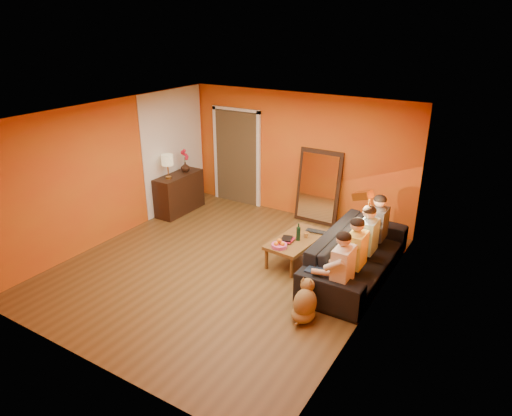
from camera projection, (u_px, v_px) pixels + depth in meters
The scene contains 27 objects.
room_shell at pixel (234, 190), 7.56m from camera, with size 5.00×5.50×2.60m.
white_accent at pixel (174, 150), 9.85m from camera, with size 0.02×1.90×2.58m, color white.
doorway_recess at pixel (240, 156), 10.32m from camera, with size 1.06×0.30×2.10m, color #3F2D19.
door_jamb_left at pixel (216, 154), 10.50m from camera, with size 0.08×0.06×2.20m, color white.
door_jamb_right at pixel (258, 161), 9.95m from camera, with size 0.08×0.06×2.20m, color white.
door_header at pixel (236, 110), 9.82m from camera, with size 1.22×0.06×0.08m, color white.
mirror_frame at pixel (319, 187), 9.29m from camera, with size 0.92×0.06×1.52m, color black.
mirror_glass at pixel (318, 187), 9.26m from camera, with size 0.78×0.02×1.36m, color white.
sideboard at pixel (179, 193), 9.90m from camera, with size 0.44×1.18×0.85m, color black.
table_lamp at pixel (168, 167), 9.41m from camera, with size 0.24×0.24×0.51m, color beige, non-canonical shape.
sofa at pixel (357, 255), 7.40m from camera, with size 1.01×2.57×0.75m, color black.
coffee_table at pixel (296, 249), 7.94m from camera, with size 0.62×1.22×0.42m, color brown, non-canonical shape.
floor_lamp at pixel (366, 235), 7.29m from camera, with size 0.30×0.24×1.44m, color gold, non-canonical shape.
dog at pixel (305, 300), 6.33m from camera, with size 0.33×0.51×0.60m, color olive, non-canonical shape.
person_far_left at pixel (342, 271), 6.46m from camera, with size 0.70×0.44×1.22m, color silver, non-canonical shape.
person_mid_left at pixel (356, 255), 6.89m from camera, with size 0.70×0.44×1.22m, color gold, non-canonical shape.
person_mid_right at pixel (368, 242), 7.33m from camera, with size 0.70×0.44×1.22m, color #90C4DE, non-canonical shape.
person_far_right at pixel (378, 229), 7.76m from camera, with size 0.70×0.44×1.22m, color #34353A, non-canonical shape.
fruit_bowl at pixel (279, 243), 7.52m from camera, with size 0.26×0.26×0.16m, color #CE488C, non-canonical shape.
wine_bottle at pixel (298, 232), 7.74m from camera, with size 0.07×0.07×0.31m, color black.
tumbler at pixel (306, 235), 7.88m from camera, with size 0.10×0.10×0.09m, color #B27F3F.
laptop at pixel (315, 233), 8.04m from camera, with size 0.35×0.23×0.03m, color black.
book_lower at pixel (282, 240), 7.78m from camera, with size 0.16×0.22×0.02m, color black.
book_mid at pixel (283, 239), 7.78m from camera, with size 0.18×0.25×0.02m, color red.
book_upper at pixel (282, 238), 7.76m from camera, with size 0.17×0.23×0.02m, color black.
vase at pixel (185, 167), 9.90m from camera, with size 0.20×0.20×0.21m, color black.
flowers at pixel (185, 155), 9.80m from camera, with size 0.17×0.17×0.51m, color red, non-canonical shape.
Camera 1 is at (4.01, -5.51, 3.90)m, focal length 32.00 mm.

